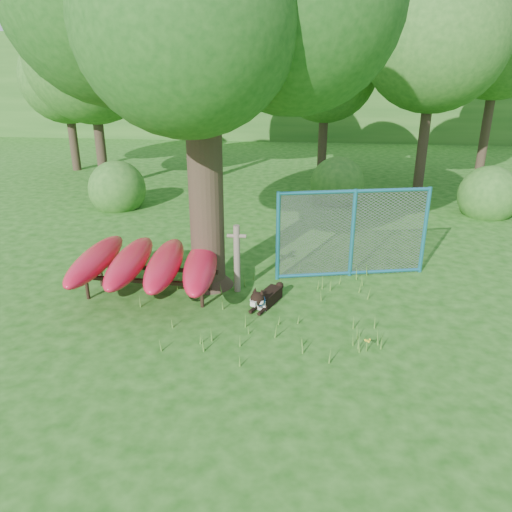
# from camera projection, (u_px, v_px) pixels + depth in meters

# --- Properties ---
(ground) EXTENTS (80.00, 80.00, 0.00)m
(ground) POSITION_uv_depth(u_px,v_px,m) (236.00, 334.00, 8.63)
(ground) COLOR #184E0F
(ground) RESTS_ON ground
(wooden_post) EXTENTS (0.38, 0.13, 1.41)m
(wooden_post) POSITION_uv_depth(u_px,v_px,m) (237.00, 257.00, 9.99)
(wooden_post) COLOR #6B5E50
(wooden_post) RESTS_ON ground
(kayak_rack) EXTENTS (3.01, 2.81, 0.93)m
(kayak_rack) POSITION_uv_depth(u_px,v_px,m) (147.00, 263.00, 9.78)
(kayak_rack) COLOR black
(kayak_rack) RESTS_ON ground
(husky_dog) EXTENTS (0.60, 1.06, 0.50)m
(husky_dog) POSITION_uv_depth(u_px,v_px,m) (265.00, 298.00, 9.55)
(husky_dog) COLOR black
(husky_dog) RESTS_ON ground
(fence_section) EXTENTS (3.25, 0.87, 3.23)m
(fence_section) POSITION_uv_depth(u_px,v_px,m) (353.00, 234.00, 10.65)
(fence_section) COLOR teal
(fence_section) RESTS_ON ground
(wildflower_clump) EXTENTS (0.11, 0.10, 0.23)m
(wildflower_clump) POSITION_uv_depth(u_px,v_px,m) (367.00, 342.00, 8.05)
(wildflower_clump) COLOR #4F842B
(wildflower_clump) RESTS_ON ground
(bg_tree_a) EXTENTS (4.40, 4.40, 6.70)m
(bg_tree_a) POSITION_uv_depth(u_px,v_px,m) (91.00, 58.00, 16.94)
(bg_tree_a) COLOR #32261B
(bg_tree_a) RESTS_ON ground
(bg_tree_b) EXTENTS (5.20, 5.20, 8.22)m
(bg_tree_b) POSITION_uv_depth(u_px,v_px,m) (203.00, 25.00, 18.00)
(bg_tree_b) COLOR #32261B
(bg_tree_b) RESTS_ON ground
(bg_tree_c) EXTENTS (4.00, 4.00, 6.12)m
(bg_tree_c) POSITION_uv_depth(u_px,v_px,m) (326.00, 69.00, 18.98)
(bg_tree_c) COLOR #32261B
(bg_tree_c) RESTS_ON ground
(bg_tree_d) EXTENTS (4.80, 4.80, 7.50)m
(bg_tree_d) POSITION_uv_depth(u_px,v_px,m) (436.00, 39.00, 16.39)
(bg_tree_d) COLOR #32261B
(bg_tree_d) RESTS_ON ground
(bg_tree_e) EXTENTS (4.60, 4.60, 7.55)m
(bg_tree_e) POSITION_uv_depth(u_px,v_px,m) (501.00, 37.00, 18.79)
(bg_tree_e) COLOR #32261B
(bg_tree_e) RESTS_ON ground
(bg_tree_f) EXTENTS (3.60, 3.60, 5.55)m
(bg_tree_f) POSITION_uv_depth(u_px,v_px,m) (65.00, 79.00, 20.26)
(bg_tree_f) COLOR #32261B
(bg_tree_f) RESTS_ON ground
(shrub_left) EXTENTS (1.80, 1.80, 1.80)m
(shrub_left) POSITION_uv_depth(u_px,v_px,m) (119.00, 207.00, 16.10)
(shrub_left) COLOR #2A611F
(shrub_left) RESTS_ON ground
(shrub_right) EXTENTS (1.80, 1.80, 1.80)m
(shrub_right) POSITION_uv_depth(u_px,v_px,m) (485.00, 215.00, 15.32)
(shrub_right) COLOR #2A611F
(shrub_right) RESTS_ON ground
(shrub_mid) EXTENTS (1.80, 1.80, 1.80)m
(shrub_mid) POSITION_uv_depth(u_px,v_px,m) (336.00, 202.00, 16.73)
(shrub_mid) COLOR #2A611F
(shrub_mid) RESTS_ON ground
(wooded_hillside) EXTENTS (80.00, 12.00, 6.00)m
(wooded_hillside) POSITION_uv_depth(u_px,v_px,m) (300.00, 83.00, 33.41)
(wooded_hillside) COLOR #2A611F
(wooded_hillside) RESTS_ON ground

